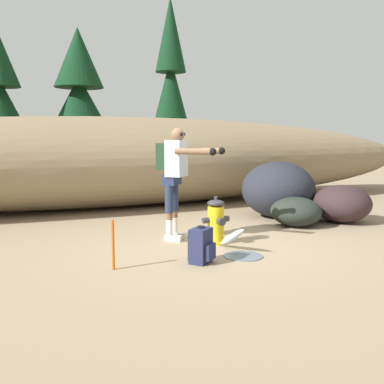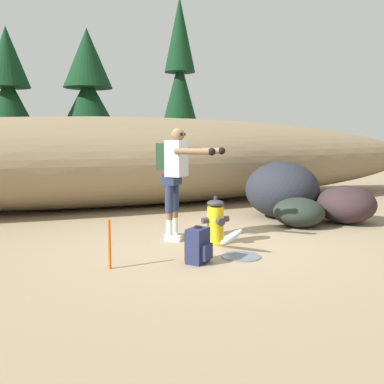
% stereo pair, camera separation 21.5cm
% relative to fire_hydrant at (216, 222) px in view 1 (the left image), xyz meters
% --- Properties ---
extents(ground_plane, '(56.00, 56.00, 0.04)m').
position_rel_fire_hydrant_xyz_m(ground_plane, '(-0.17, 0.08, -0.34)').
color(ground_plane, '#998466').
extents(dirt_embankment, '(17.01, 3.20, 2.04)m').
position_rel_fire_hydrant_xyz_m(dirt_embankment, '(-0.17, 4.17, 0.70)').
color(dirt_embankment, '#897556').
rests_on(dirt_embankment, ground_plane).
extents(fire_hydrant, '(0.42, 0.38, 0.71)m').
position_rel_fire_hydrant_xyz_m(fire_hydrant, '(0.00, 0.00, 0.00)').
color(fire_hydrant, gold).
rests_on(fire_hydrant, ground_plane).
extents(hydrant_water_jet, '(0.52, 0.90, 0.42)m').
position_rel_fire_hydrant_xyz_m(hydrant_water_jet, '(0.00, -0.57, -0.19)').
color(hydrant_water_jet, silver).
rests_on(hydrant_water_jet, ground_plane).
extents(utility_worker, '(0.96, 0.96, 1.71)m').
position_rel_fire_hydrant_xyz_m(utility_worker, '(-0.45, 0.45, 0.77)').
color(utility_worker, beige).
rests_on(utility_worker, ground_plane).
extents(spare_backpack, '(0.36, 0.36, 0.47)m').
position_rel_fire_hydrant_xyz_m(spare_backpack, '(-0.63, -0.81, -0.10)').
color(spare_backpack, '#23284C').
rests_on(spare_backpack, ground_plane).
extents(boulder_large, '(0.95, 0.98, 0.52)m').
position_rel_fire_hydrant_xyz_m(boulder_large, '(1.90, 0.55, -0.06)').
color(boulder_large, '#232B24').
rests_on(boulder_large, ground_plane).
extents(boulder_mid, '(1.98, 1.98, 1.10)m').
position_rel_fire_hydrant_xyz_m(boulder_mid, '(2.12, 1.40, 0.23)').
color(boulder_mid, '#242730').
rests_on(boulder_mid, ground_plane).
extents(boulder_small, '(1.35, 1.37, 0.69)m').
position_rel_fire_hydrant_xyz_m(boulder_small, '(2.90, 0.49, 0.03)').
color(boulder_small, '#332426').
rests_on(boulder_small, ground_plane).
extents(pine_tree_left, '(2.47, 2.47, 5.13)m').
position_rel_fire_hydrant_xyz_m(pine_tree_left, '(-0.31, 9.11, 2.55)').
color(pine_tree_left, '#47331E').
rests_on(pine_tree_left, ground_plane).
extents(pine_tree_center, '(1.81, 1.81, 6.85)m').
position_rel_fire_hydrant_xyz_m(pine_tree_center, '(3.33, 10.09, 3.26)').
color(pine_tree_center, '#47331E').
rests_on(pine_tree_center, ground_plane).
extents(survey_stake, '(0.04, 0.04, 0.60)m').
position_rel_fire_hydrant_xyz_m(survey_stake, '(-1.71, -0.63, -0.02)').
color(survey_stake, '#E55914').
rests_on(survey_stake, ground_plane).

